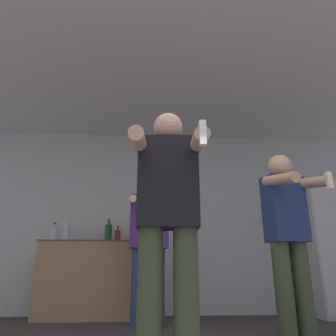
% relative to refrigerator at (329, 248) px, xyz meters
% --- Properties ---
extents(wall_back, '(7.00, 0.06, 2.55)m').
position_rel_refrigerator_xyz_m(wall_back, '(-2.16, 0.36, 0.43)').
color(wall_back, '#B2B7BC').
rests_on(wall_back, ground_plane).
extents(ceiling_slab, '(7.00, 3.79, 0.05)m').
position_rel_refrigerator_xyz_m(ceiling_slab, '(-2.16, -1.30, 1.73)').
color(ceiling_slab, silver).
rests_on(ceiling_slab, wall_back).
extents(refrigerator, '(0.66, 0.70, 1.69)m').
position_rel_refrigerator_xyz_m(refrigerator, '(0.00, 0.00, 0.00)').
color(refrigerator, silver).
rests_on(refrigerator, ground_plane).
extents(counter, '(1.19, 0.61, 0.91)m').
position_rel_refrigerator_xyz_m(counter, '(-3.14, 0.04, -0.39)').
color(counter, '#997551').
rests_on(counter, ground_plane).
extents(bottle_red_label, '(0.08, 0.08, 0.26)m').
position_rel_refrigerator_xyz_m(bottle_red_label, '(-3.63, 0.10, 0.16)').
color(bottle_red_label, silver).
rests_on(bottle_red_label, counter).
extents(bottle_dark_rum, '(0.08, 0.08, 0.30)m').
position_rel_refrigerator_xyz_m(bottle_dark_rum, '(-3.48, 0.10, 0.19)').
color(bottle_dark_rum, silver).
rests_on(bottle_dark_rum, counter).
extents(bottle_short_whiskey, '(0.08, 0.08, 0.22)m').
position_rel_refrigerator_xyz_m(bottle_short_whiskey, '(-2.80, 0.10, 0.15)').
color(bottle_short_whiskey, maroon).
rests_on(bottle_short_whiskey, counter).
extents(bottle_green_wine, '(0.09, 0.09, 0.31)m').
position_rel_refrigerator_xyz_m(bottle_green_wine, '(-2.93, 0.10, 0.19)').
color(bottle_green_wine, '#194723').
rests_on(bottle_green_wine, counter).
extents(person_woman_foreground, '(0.46, 0.52, 1.53)m').
position_rel_refrigerator_xyz_m(person_woman_foreground, '(-2.28, -2.34, 0.00)').
color(person_woman_foreground, '#38422D').
rests_on(person_woman_foreground, ground_plane).
extents(person_man_side, '(0.50, 0.57, 1.55)m').
position_rel_refrigerator_xyz_m(person_man_side, '(-1.21, -1.55, 0.02)').
color(person_man_side, '#38422D').
rests_on(person_man_side, ground_plane).
extents(person_spectator_back, '(0.50, 0.49, 1.57)m').
position_rel_refrigerator_xyz_m(person_spectator_back, '(-2.39, -0.66, 0.08)').
color(person_spectator_back, navy).
rests_on(person_spectator_back, ground_plane).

